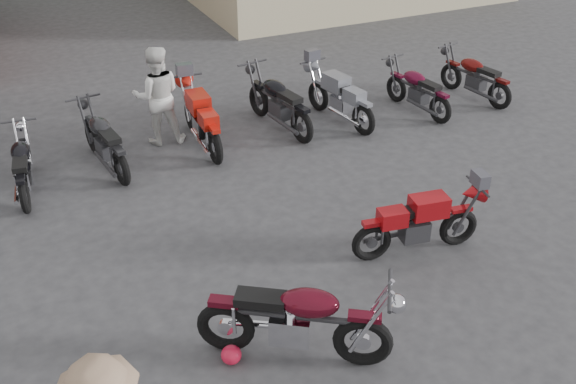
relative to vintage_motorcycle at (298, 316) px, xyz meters
name	(u,v)px	position (x,y,z in m)	size (l,w,h in m)	color
ground	(297,331)	(0.19, 0.39, -0.64)	(90.00, 90.00, 0.00)	#343537
vintage_motorcycle	(298,316)	(0.00, 0.00, 0.00)	(2.21, 0.73, 1.28)	#4D0916
sportbike	(420,220)	(2.49, 1.15, -0.10)	(1.89, 0.62, 1.09)	#A00D12
helmet	(231,355)	(-0.73, 0.25, -0.53)	(0.24, 0.24, 0.23)	red
person_light	(157,96)	(0.09, 6.23, 0.30)	(0.92, 0.72, 1.89)	silver
row_bike_2	(22,163)	(-2.47, 5.37, -0.11)	(1.82, 0.60, 1.06)	black
row_bike_3	(104,138)	(-1.08, 5.65, -0.06)	(1.99, 0.66, 1.16)	black
row_bike_4	(201,116)	(0.76, 5.74, -0.04)	(2.09, 0.69, 1.21)	red
row_bike_5	(278,99)	(2.39, 5.83, -0.03)	(2.12, 0.70, 1.23)	black
row_bike_6	(339,95)	(3.64, 5.60, -0.06)	(2.02, 0.67, 1.17)	gray
row_bike_7	(417,87)	(5.37, 5.35, -0.10)	(1.86, 0.61, 1.08)	#4E0920
row_bike_8	(475,74)	(6.92, 5.42, -0.09)	(1.90, 0.63, 1.10)	#520B0A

